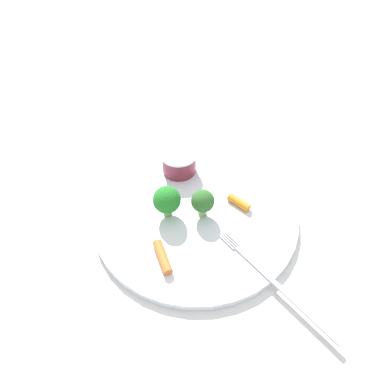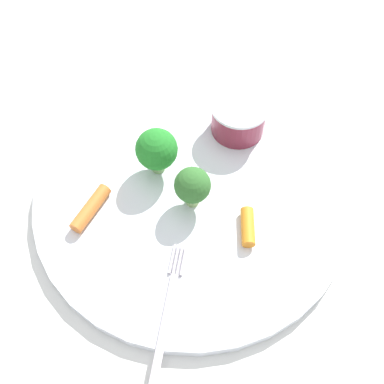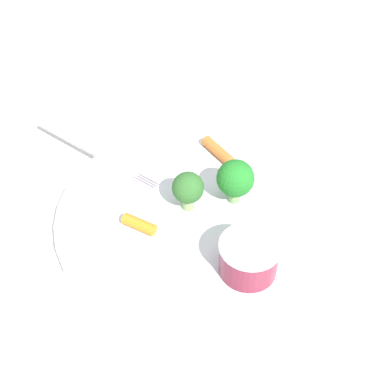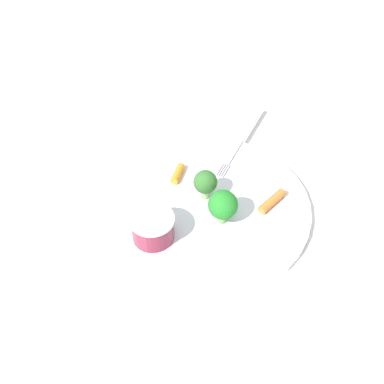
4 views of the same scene
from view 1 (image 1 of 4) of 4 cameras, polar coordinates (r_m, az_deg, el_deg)
ground_plane at (r=0.53m, az=0.62°, el=-3.85°), size 2.40×2.40×0.00m
plate at (r=0.52m, az=0.63°, el=-3.43°), size 0.30×0.30×0.01m
sauce_cup at (r=0.57m, az=-2.16°, el=4.94°), size 0.06×0.06×0.04m
broccoli_floret_0 at (r=0.49m, az=1.90°, el=-1.49°), size 0.03×0.03×0.05m
broccoli_floret_1 at (r=0.49m, az=-4.18°, el=-1.37°), size 0.04×0.04×0.05m
carrot_stick_0 at (r=0.52m, az=7.75°, el=-1.70°), size 0.04×0.01×0.01m
carrot_stick_1 at (r=0.46m, az=-4.91°, el=-10.62°), size 0.05×0.04×0.01m
fork at (r=0.46m, az=13.23°, el=-14.18°), size 0.19×0.05×0.00m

